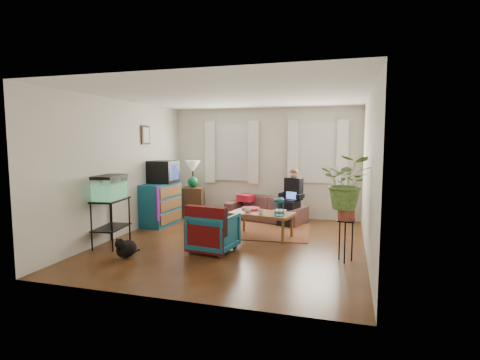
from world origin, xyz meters
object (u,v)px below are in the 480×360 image
(plant_stand, at_px, (345,241))
(dresser, at_px, (160,204))
(sofa, at_px, (265,205))
(coffee_table, at_px, (262,225))
(aquarium_stand, at_px, (111,223))
(side_table, at_px, (193,202))
(armchair, at_px, (214,230))

(plant_stand, bearing_deg, dresser, 158.92)
(sofa, bearing_deg, coffee_table, -62.08)
(sofa, xyz_separation_m, plant_stand, (1.80, -2.55, -0.04))
(aquarium_stand, relative_size, coffee_table, 0.71)
(side_table, distance_m, plant_stand, 4.37)
(dresser, relative_size, coffee_table, 0.87)
(sofa, xyz_separation_m, coffee_table, (0.27, -1.51, -0.12))
(dresser, bearing_deg, side_table, 73.88)
(sofa, relative_size, armchair, 2.61)
(aquarium_stand, distance_m, armchair, 1.84)
(coffee_table, bearing_deg, dresser, 179.75)
(coffee_table, bearing_deg, aquarium_stand, -140.82)
(sofa, height_order, armchair, sofa)
(plant_stand, bearing_deg, armchair, -178.56)
(side_table, relative_size, plant_stand, 1.11)
(side_table, xyz_separation_m, armchair, (1.47, -2.57, -0.00))
(coffee_table, bearing_deg, plant_stand, -23.68)
(dresser, relative_size, aquarium_stand, 1.23)
(side_table, bearing_deg, coffee_table, -35.66)
(sofa, height_order, coffee_table, sofa)
(coffee_table, bearing_deg, sofa, 110.73)
(aquarium_stand, xyz_separation_m, coffee_table, (2.40, 1.30, -0.17))
(aquarium_stand, xyz_separation_m, armchair, (1.82, 0.20, -0.06))
(plant_stand, bearing_deg, coffee_table, 145.60)
(side_table, xyz_separation_m, plant_stand, (3.58, -2.52, -0.03))
(sofa, xyz_separation_m, aquarium_stand, (-2.13, -2.81, 0.05))
(dresser, distance_m, armchair, 2.40)
(side_table, height_order, plant_stand, side_table)
(dresser, xyz_separation_m, coffee_table, (2.39, -0.46, -0.21))
(armchair, bearing_deg, dresser, -32.30)
(side_table, relative_size, coffee_table, 0.61)
(dresser, bearing_deg, coffee_table, -8.42)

